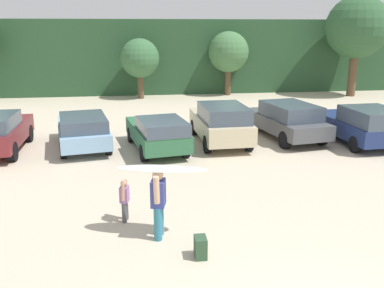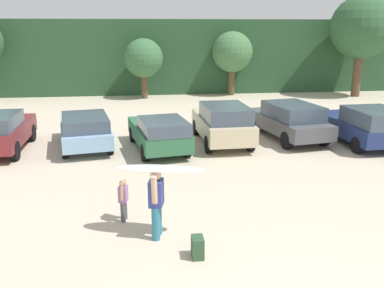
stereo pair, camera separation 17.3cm
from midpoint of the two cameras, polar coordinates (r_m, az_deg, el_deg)
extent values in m
cube|color=#284C2D|center=(35.32, -3.44, 12.29)|extent=(108.00, 12.00, 5.10)
cylinder|color=brown|center=(28.10, -7.16, 7.74)|extent=(0.39, 0.39, 1.57)
sphere|color=#38663D|center=(27.91, -7.29, 11.51)|extent=(2.52, 2.52, 2.52)
cylinder|color=brown|center=(29.48, 4.71, 8.38)|extent=(0.42, 0.42, 1.78)
sphere|color=#427042|center=(29.29, 4.80, 12.38)|extent=(2.75, 2.75, 2.75)
cylinder|color=brown|center=(30.87, 20.81, 8.74)|extent=(0.57, 0.57, 2.83)
sphere|color=#2D5633|center=(30.71, 21.40, 14.60)|extent=(4.12, 4.12, 4.12)
cylinder|color=black|center=(18.54, -21.54, 1.36)|extent=(0.24, 0.70, 0.69)
cylinder|color=black|center=(16.03, -23.48, -0.96)|extent=(0.24, 0.70, 0.69)
cube|color=#84ADD1|center=(17.07, -14.91, 1.64)|extent=(2.53, 4.59, 0.57)
cube|color=#3F4C5B|center=(16.33, -14.89, 2.88)|extent=(2.07, 2.79, 0.46)
cylinder|color=black|center=(18.51, -17.61, 1.59)|extent=(0.33, 0.66, 0.63)
cylinder|color=black|center=(18.57, -12.65, 2.00)|extent=(0.33, 0.66, 0.63)
cylinder|color=black|center=(15.73, -17.43, -0.79)|extent=(0.33, 0.66, 0.63)
cylinder|color=black|center=(15.81, -11.60, -0.30)|extent=(0.33, 0.66, 0.63)
cube|color=#2D6642|center=(16.15, -5.17, 1.39)|extent=(2.37, 4.33, 0.62)
cube|color=#3F4C5B|center=(15.09, -4.41, 2.45)|extent=(1.91, 2.39, 0.44)
cylinder|color=black|center=(17.39, -8.58, 1.25)|extent=(0.32, 0.64, 0.61)
cylinder|color=black|center=(17.67, -3.68, 1.63)|extent=(0.32, 0.64, 0.61)
cylinder|color=black|center=(14.81, -6.90, -1.21)|extent=(0.32, 0.64, 0.61)
cylinder|color=black|center=(15.15, -1.21, -0.72)|extent=(0.32, 0.64, 0.61)
cube|color=beige|center=(17.09, 3.52, 2.50)|extent=(1.93, 4.32, 0.72)
cube|color=#3F4C5B|center=(16.38, 4.03, 4.25)|extent=(1.73, 2.53, 0.58)
cylinder|color=black|center=(18.36, 0.04, 2.29)|extent=(0.24, 0.68, 0.67)
cylinder|color=black|center=(18.69, 4.93, 2.47)|extent=(0.24, 0.68, 0.67)
cylinder|color=black|center=(15.68, 1.79, -0.04)|extent=(0.24, 0.68, 0.67)
cylinder|color=black|center=(16.07, 7.44, 0.22)|extent=(0.24, 0.68, 0.67)
cube|color=#4C4F54|center=(18.21, 12.29, 2.80)|extent=(2.52, 4.74, 0.59)
cube|color=#3F4C5B|center=(17.78, 12.96, 4.42)|extent=(2.07, 2.79, 0.59)
cylinder|color=black|center=(19.20, 7.95, 2.75)|extent=(0.33, 0.71, 0.69)
cylinder|color=black|center=(19.93, 12.25, 3.02)|extent=(0.33, 0.71, 0.69)
cylinder|color=black|center=(16.63, 12.23, 0.55)|extent=(0.33, 0.71, 0.69)
cylinder|color=black|center=(17.47, 16.95, 0.94)|extent=(0.33, 0.71, 0.69)
cube|color=navy|center=(18.40, 21.23, 2.21)|extent=(2.13, 4.39, 0.64)
cube|color=#3F4C5B|center=(17.43, 23.15, 3.44)|extent=(1.89, 2.34, 0.61)
cylinder|color=black|center=(19.25, 16.74, 2.18)|extent=(0.25, 0.64, 0.63)
cylinder|color=black|center=(20.09, 21.20, 2.33)|extent=(0.25, 0.64, 0.63)
cylinder|color=black|center=(16.85, 21.05, -0.06)|extent=(0.25, 0.64, 0.63)
cylinder|color=black|center=(21.47, 23.88, 2.96)|extent=(0.25, 0.72, 0.71)
cylinder|color=teal|center=(9.41, -5.19, -10.78)|extent=(0.18, 0.18, 0.77)
cylinder|color=teal|center=(9.65, -4.92, -10.07)|extent=(0.18, 0.18, 0.77)
cube|color=#333D8C|center=(9.25, -5.16, -6.65)|extent=(0.37, 0.44, 0.59)
sphere|color=#D8AD8C|center=(9.11, -5.22, -4.22)|extent=(0.24, 0.24, 0.24)
cylinder|color=#D8AD8C|center=(9.00, -5.40, -6.26)|extent=(0.17, 0.21, 0.63)
cylinder|color=#D8AD8C|center=(9.40, -4.97, -5.29)|extent=(0.16, 0.16, 0.62)
cylinder|color=#4C4C51|center=(10.36, -9.67, -9.19)|extent=(0.12, 0.12, 0.50)
cylinder|color=#4C4C51|center=(10.51, -9.44, -8.79)|extent=(0.12, 0.12, 0.50)
cube|color=#9966A5|center=(10.26, -9.66, -6.73)|extent=(0.24, 0.29, 0.38)
sphere|color=tan|center=(10.16, -9.73, -5.31)|extent=(0.16, 0.16, 0.16)
cylinder|color=tan|center=(10.10, -9.88, -6.50)|extent=(0.12, 0.17, 0.41)
cylinder|color=tan|center=(10.35, -9.50, -5.92)|extent=(0.11, 0.13, 0.41)
ellipsoid|color=white|center=(9.20, -4.65, -3.36)|extent=(2.11, 1.02, 0.09)
cube|color=#2D4C33|center=(8.80, 0.58, -13.86)|extent=(0.24, 0.34, 0.45)
camera|label=1|loc=(0.09, -90.41, -0.11)|focal=39.22mm
camera|label=2|loc=(0.09, 89.59, 0.11)|focal=39.22mm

